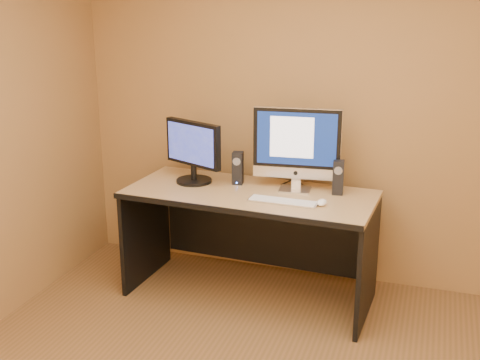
% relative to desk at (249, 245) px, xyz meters
% --- Properties ---
extents(walls, '(4.00, 4.00, 2.60)m').
position_rel_desk_xyz_m(walls, '(0.48, -1.45, 0.89)').
color(walls, olive).
rests_on(walls, ground).
extents(desk, '(1.80, 0.86, 0.82)m').
position_rel_desk_xyz_m(desk, '(0.00, 0.00, 0.00)').
color(desk, tan).
rests_on(desk, ground).
extents(imac, '(0.65, 0.29, 0.61)m').
position_rel_desk_xyz_m(imac, '(0.30, 0.15, 0.71)').
color(imac, silver).
rests_on(imac, desk).
extents(second_monitor, '(0.59, 0.45, 0.46)m').
position_rel_desk_xyz_m(second_monitor, '(-0.47, 0.10, 0.64)').
color(second_monitor, black).
rests_on(second_monitor, desk).
extents(speaker_left, '(0.08, 0.09, 0.24)m').
position_rel_desk_xyz_m(speaker_left, '(-0.14, 0.16, 0.53)').
color(speaker_left, black).
rests_on(speaker_left, desk).
extents(speaker_right, '(0.08, 0.09, 0.24)m').
position_rel_desk_xyz_m(speaker_right, '(0.60, 0.16, 0.53)').
color(speaker_right, black).
rests_on(speaker_right, desk).
extents(keyboard, '(0.48, 0.14, 0.02)m').
position_rel_desk_xyz_m(keyboard, '(0.28, -0.15, 0.42)').
color(keyboard, silver).
rests_on(keyboard, desk).
extents(mouse, '(0.07, 0.11, 0.04)m').
position_rel_desk_xyz_m(mouse, '(0.54, -0.11, 0.43)').
color(mouse, white).
rests_on(mouse, desk).
extents(cable_a, '(0.11, 0.22, 0.01)m').
position_rel_desk_xyz_m(cable_a, '(0.33, 0.26, 0.41)').
color(cable_a, black).
rests_on(cable_a, desk).
extents(cable_b, '(0.07, 0.19, 0.01)m').
position_rel_desk_xyz_m(cable_b, '(0.20, 0.32, 0.41)').
color(cable_b, black).
rests_on(cable_b, desk).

